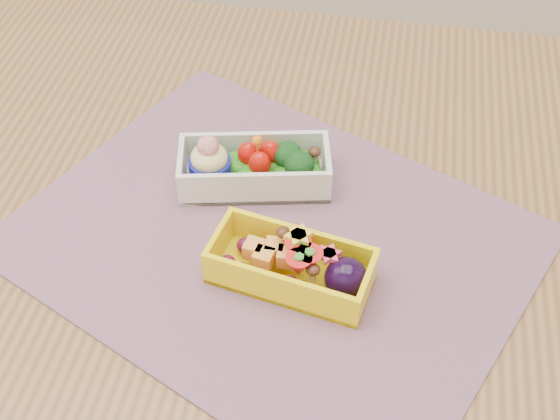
% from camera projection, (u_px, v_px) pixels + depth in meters
% --- Properties ---
extents(table, '(1.20, 0.80, 0.75)m').
position_uv_depth(table, '(281.00, 289.00, 0.80)').
color(table, brown).
rests_on(table, ground).
extents(placemat, '(0.58, 0.52, 0.00)m').
position_uv_depth(placemat, '(272.00, 240.00, 0.72)').
color(placemat, '#835A64').
rests_on(placemat, table).
extents(bento_white, '(0.16, 0.10, 0.06)m').
position_uv_depth(bento_white, '(254.00, 167.00, 0.75)').
color(bento_white, silver).
rests_on(bento_white, placemat).
extents(bento_yellow, '(0.16, 0.09, 0.05)m').
position_uv_depth(bento_yellow, '(294.00, 266.00, 0.66)').
color(bento_yellow, yellow).
rests_on(bento_yellow, placemat).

